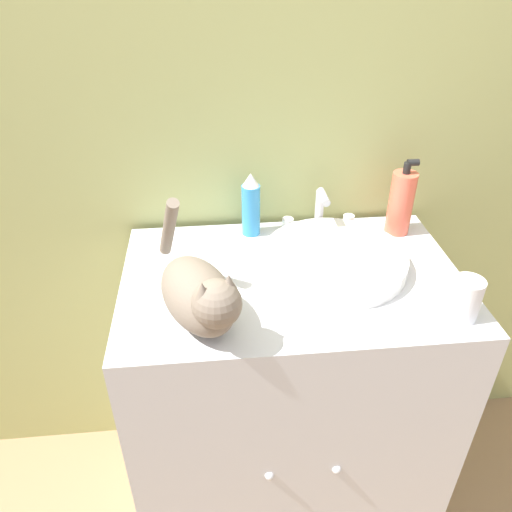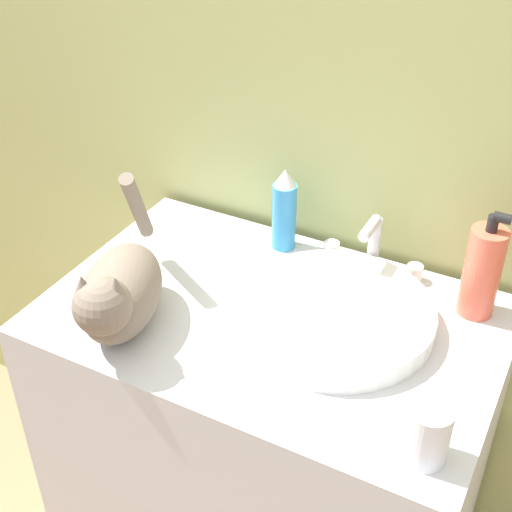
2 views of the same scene
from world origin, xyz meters
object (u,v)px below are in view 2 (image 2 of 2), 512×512
cat (119,291)px  soap_bottle (482,271)px  cup (427,434)px  spray_bottle (284,210)px

cat → soap_bottle: (0.55, 0.34, 0.01)m
cat → cup: cat is taller
cat → cup: bearing=64.1°
spray_bottle → cup: spray_bottle is taller
soap_bottle → cup: soap_bottle is taller
cat → soap_bottle: cat is taller
cat → spray_bottle: (0.14, 0.37, 0.01)m
cat → soap_bottle: size_ratio=1.69×
spray_bottle → soap_bottle: bearing=-4.4°
cup → cat: bearing=176.5°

